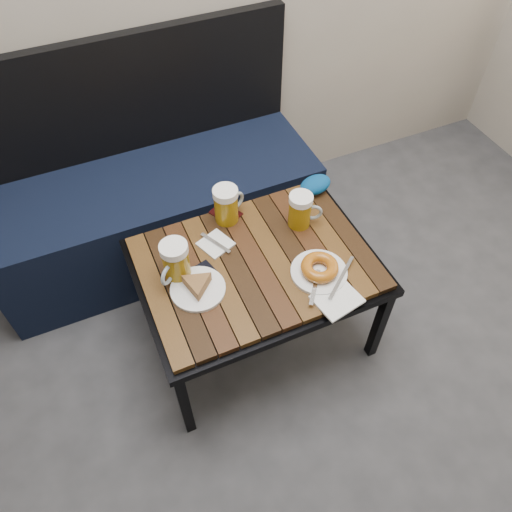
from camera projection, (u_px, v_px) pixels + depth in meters
name	position (u px, v px, depth m)	size (l,w,h in m)	color
bench	(155.00, 205.00, 2.22)	(1.40, 0.50, 0.95)	black
cafe_table	(256.00, 269.00, 1.79)	(0.84, 0.62, 0.47)	black
beer_mug_left	(175.00, 261.00, 1.66)	(0.14, 0.13, 0.15)	#8E690B
beer_mug_centre	(227.00, 204.00, 1.83)	(0.14, 0.11, 0.15)	#8E690B
beer_mug_right	(301.00, 210.00, 1.82)	(0.13, 0.11, 0.14)	#8E690B
plate_pie	(198.00, 286.00, 1.66)	(0.19, 0.19, 0.05)	white
plate_bagel	(319.00, 269.00, 1.71)	(0.24, 0.22, 0.05)	white
napkin_left	(216.00, 244.00, 1.80)	(0.14, 0.14, 0.01)	white
napkin_right	(337.00, 299.00, 1.65)	(0.17, 0.15, 0.01)	white
passport_navy	(199.00, 277.00, 1.71)	(0.09, 0.13, 0.01)	black
passport_burgundy	(226.00, 213.00, 1.90)	(0.08, 0.11, 0.01)	black
knit_pouch	(315.00, 185.00, 1.97)	(0.14, 0.09, 0.06)	navy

